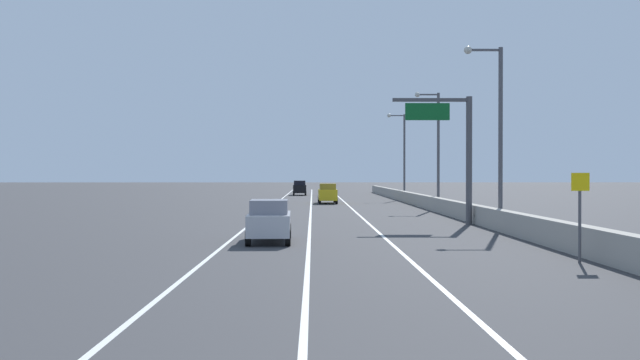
{
  "coord_description": "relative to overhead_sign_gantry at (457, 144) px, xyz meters",
  "views": [
    {
      "loc": [
        -1.83,
        -6.28,
        2.97
      ],
      "look_at": [
        -1.28,
        45.02,
        2.49
      ],
      "focal_mm": 37.5,
      "sensor_mm": 36.0,
      "label": 1
    }
  ],
  "objects": [
    {
      "name": "lane_stripe_right",
      "position": [
        -5.1,
        22.23,
        -4.73
      ],
      "size": [
        0.16,
        130.0,
        0.0
      ],
      "primitive_type": "cube",
      "color": "silver",
      "rests_on": "ground_plane"
    },
    {
      "name": "lamp_post_right_second",
      "position": [
        1.59,
        -2.62,
        1.0
      ],
      "size": [
        2.14,
        0.44,
        9.96
      ],
      "color": "#4C4C51",
      "rests_on": "ground_plane"
    },
    {
      "name": "car_yellow_1",
      "position": [
        -6.96,
        27.78,
        -3.73
      ],
      "size": [
        1.92,
        4.79,
        2.0
      ],
      "color": "gold",
      "rests_on": "ground_plane"
    },
    {
      "name": "lamp_post_right_third",
      "position": [
        2.05,
        17.92,
        1.0
      ],
      "size": [
        2.14,
        0.44,
        9.96
      ],
      "color": "#4C4C51",
      "rests_on": "ground_plane"
    },
    {
      "name": "speed_advisory_sign",
      "position": [
        0.44,
        -17.0,
        -2.96
      ],
      "size": [
        0.6,
        0.11,
        3.0
      ],
      "color": "#4C4C51",
      "rests_on": "ground_plane"
    },
    {
      "name": "overhead_sign_gantry",
      "position": [
        0.0,
        0.0,
        0.0
      ],
      "size": [
        4.68,
        0.36,
        7.5
      ],
      "color": "#47474C",
      "rests_on": "ground_plane"
    },
    {
      "name": "car_silver_0",
      "position": [
        -10.31,
        -10.12,
        -3.8
      ],
      "size": [
        1.96,
        4.29,
        1.85
      ],
      "color": "#B7B7BC",
      "rests_on": "ground_plane"
    },
    {
      "name": "ground_plane",
      "position": [
        -6.6,
        31.23,
        -4.73
      ],
      "size": [
        320.0,
        320.0,
        0.0
      ],
      "primitive_type": "plane",
      "color": "#38383A"
    },
    {
      "name": "lane_stripe_left",
      "position": [
        -12.1,
        22.23,
        -4.73
      ],
      "size": [
        0.16,
        130.0,
        0.0
      ],
      "primitive_type": "cube",
      "color": "silver",
      "rests_on": "ground_plane"
    },
    {
      "name": "lane_stripe_center",
      "position": [
        -8.6,
        22.23,
        -4.73
      ],
      "size": [
        0.16,
        130.0,
        0.0
      ],
      "primitive_type": "cube",
      "color": "silver",
      "rests_on": "ground_plane"
    },
    {
      "name": "lamp_post_right_fourth",
      "position": [
        1.96,
        38.45,
        1.0
      ],
      "size": [
        2.14,
        0.44,
        9.96
      ],
      "color": "#4C4C51",
      "rests_on": "ground_plane"
    },
    {
      "name": "car_black_2",
      "position": [
        -10.26,
        53.36,
        -3.72
      ],
      "size": [
        1.93,
        4.34,
        2.03
      ],
      "color": "black",
      "rests_on": "ground_plane"
    },
    {
      "name": "jersey_barrier_right",
      "position": [
        1.34,
        7.23,
        -4.18
      ],
      "size": [
        0.6,
        120.0,
        1.1
      ],
      "primitive_type": "cube",
      "color": "#9E998E",
      "rests_on": "ground_plane"
    }
  ]
}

